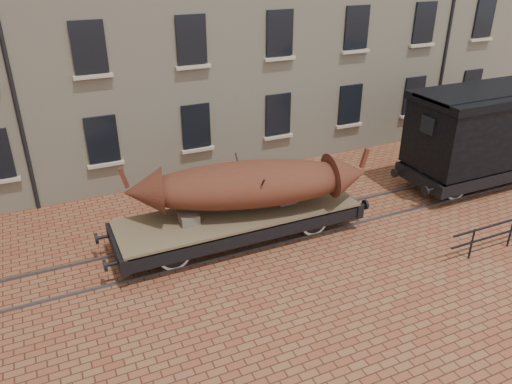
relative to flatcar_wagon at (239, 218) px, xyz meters
name	(u,v)px	position (x,y,z in m)	size (l,w,h in m)	color
ground	(316,221)	(2.83, 0.00, -0.80)	(90.00, 90.00, 0.00)	brown
rail_track	(316,221)	(2.83, 0.00, -0.77)	(30.00, 1.52, 0.06)	#59595E
flatcar_wagon	(239,218)	(0.00, 0.00, 0.00)	(8.49, 2.30, 1.28)	brown
iron_boat	(249,184)	(0.36, 0.00, 1.10)	(7.52, 3.50, 1.77)	#5A2416
goods_van	(492,125)	(10.26, 0.00, 1.56)	(7.27, 2.65, 3.76)	black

